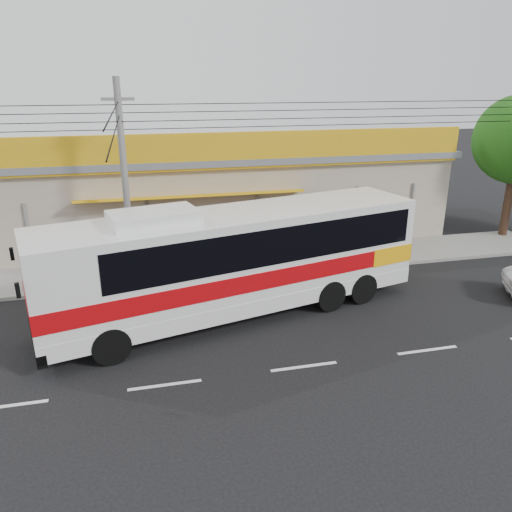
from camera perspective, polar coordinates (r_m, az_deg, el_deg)
The scene contains 7 objects.
ground at distance 16.98m, azimuth 2.79°, elevation -8.14°, with size 120.00×120.00×0.00m, color black.
sidewalk at distance 22.27m, azimuth -1.47°, elevation -0.94°, with size 30.00×3.20×0.15m, color gray.
lane_markings at distance 14.92m, azimuth 5.51°, elevation -12.48°, with size 50.00×0.12×0.01m, color silver, non-canonical shape.
storefront_building at distance 26.88m, azimuth -4.00°, elevation 7.58°, with size 22.60×9.20×5.70m.
coach_bus at distance 17.11m, azimuth -1.63°, elevation 0.14°, with size 13.60×5.92×4.10m.
motorbike_red at distance 20.56m, azimuth -18.43°, elevation -2.18°, with size 0.62×1.77×0.93m, color maroon.
utility_pole at distance 19.85m, azimuth -15.36°, elevation 15.18°, with size 34.00×14.00×7.99m.
Camera 1 is at (-4.27, -14.40, 7.92)m, focal length 35.00 mm.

